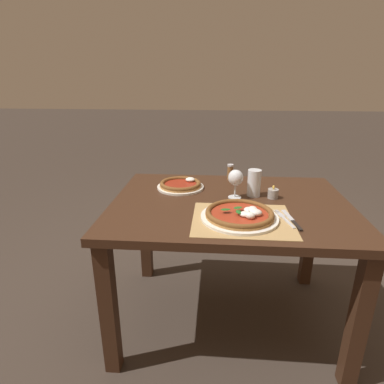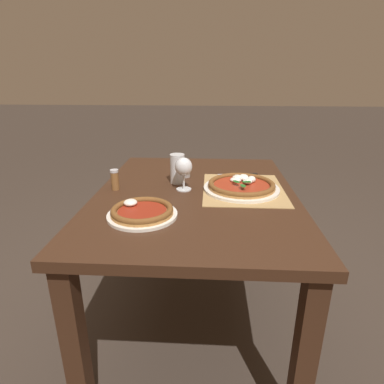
{
  "view_description": "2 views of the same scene",
  "coord_description": "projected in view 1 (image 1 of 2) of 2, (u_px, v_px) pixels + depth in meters",
  "views": [
    {
      "loc": [
        -0.08,
        -1.55,
        1.36
      ],
      "look_at": [
        -0.2,
        -0.06,
        0.81
      ],
      "focal_mm": 30.0,
      "sensor_mm": 36.0,
      "label": 1
    },
    {
      "loc": [
        -1.39,
        -0.06,
        1.26
      ],
      "look_at": [
        -0.16,
        0.01,
        0.8
      ],
      "focal_mm": 30.0,
      "sensor_mm": 36.0,
      "label": 2
    }
  ],
  "objects": [
    {
      "name": "wine_glass",
      "position": [
        236.0,
        179.0,
        1.68
      ],
      "size": [
        0.08,
        0.08,
        0.16
      ],
      "color": "silver",
      "rests_on": "dining_table"
    },
    {
      "name": "paper_placemat",
      "position": [
        242.0,
        220.0,
        1.45
      ],
      "size": [
        0.45,
        0.37,
        0.0
      ],
      "primitive_type": "cube",
      "color": "#A88451",
      "rests_on": "dining_table"
    },
    {
      "name": "knife",
      "position": [
        291.0,
        220.0,
        1.44
      ],
      "size": [
        0.05,
        0.21,
        0.01
      ],
      "color": "black",
      "rests_on": "paper_placemat"
    },
    {
      "name": "pint_glass",
      "position": [
        254.0,
        184.0,
        1.72
      ],
      "size": [
        0.07,
        0.07,
        0.15
      ],
      "color": "silver",
      "rests_on": "dining_table"
    },
    {
      "name": "dining_table",
      "position": [
        230.0,
        220.0,
        1.7
      ],
      "size": [
        1.22,
        0.91,
        0.74
      ],
      "color": "#382114",
      "rests_on": "ground"
    },
    {
      "name": "ground_plane",
      "position": [
        225.0,
        317.0,
        1.91
      ],
      "size": [
        24.0,
        24.0,
        0.0
      ],
      "primitive_type": "plane",
      "color": "#382D26"
    },
    {
      "name": "fork",
      "position": [
        284.0,
        218.0,
        1.45
      ],
      "size": [
        0.06,
        0.2,
        0.0
      ],
      "color": "#B7B7BC",
      "rests_on": "paper_placemat"
    },
    {
      "name": "pizza_near",
      "position": [
        240.0,
        214.0,
        1.45
      ],
      "size": [
        0.35,
        0.35,
        0.05
      ],
      "color": "silver",
      "rests_on": "paper_placemat"
    },
    {
      "name": "pizza_far",
      "position": [
        181.0,
        185.0,
        1.85
      ],
      "size": [
        0.27,
        0.27,
        0.05
      ],
      "color": "silver",
      "rests_on": "dining_table"
    },
    {
      "name": "votive_candle",
      "position": [
        273.0,
        194.0,
        1.7
      ],
      "size": [
        0.06,
        0.06,
        0.07
      ],
      "color": "gray",
      "rests_on": "dining_table"
    },
    {
      "name": "pepper_shaker",
      "position": [
        230.0,
        172.0,
        2.0
      ],
      "size": [
        0.04,
        0.04,
        0.1
      ],
      "color": "brown",
      "rests_on": "dining_table"
    }
  ]
}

